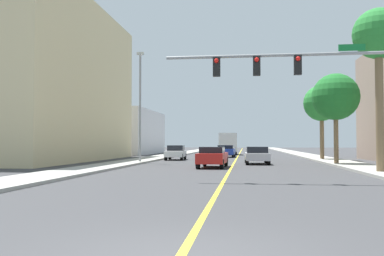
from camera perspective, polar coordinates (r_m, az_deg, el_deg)
ground at (r=48.08m, az=6.17°, el=-3.97°), size 192.00×192.00×0.00m
sidewalk_left at (r=48.98m, az=-3.78°, el=-3.85°), size 2.82×168.00×0.15m
sidewalk_right at (r=48.65m, az=16.19°, el=-3.79°), size 2.82×168.00×0.15m
lane_marking_center at (r=48.08m, az=6.17°, el=-3.97°), size 0.16×144.00×0.01m
building_left_near at (r=41.75m, az=-19.44°, el=5.77°), size 10.37×23.23×14.45m
building_left_far at (r=64.20m, az=-12.28°, el=-0.60°), size 16.05×17.53×6.35m
traffic_signal_mast at (r=18.80m, az=16.32°, el=6.61°), size 10.08×0.36×5.69m
street_lamp at (r=34.38m, az=-7.05°, el=3.62°), size 0.56×0.28×8.88m
palm_near at (r=25.02m, az=23.98°, el=11.16°), size 2.70×2.70×8.71m
palm_mid at (r=33.01m, az=18.92°, el=3.96°), size 3.47×3.47×6.66m
palm_far at (r=41.77m, az=17.19°, el=3.18°), size 3.41×3.41×6.98m
car_blue at (r=48.22m, az=4.64°, el=-3.11°), size 2.09×4.41×1.37m
car_red at (r=28.09m, az=2.82°, el=-3.91°), size 1.88×4.35×1.39m
car_silver at (r=33.07m, az=8.80°, el=-3.64°), size 1.89×4.20×1.35m
car_white at (r=40.52m, az=-2.22°, el=-3.34°), size 1.83×3.87×1.40m
delivery_truck at (r=58.57m, az=4.92°, el=-2.07°), size 2.61×7.22×2.95m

